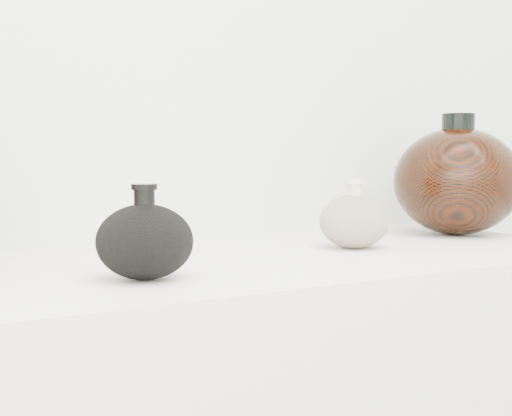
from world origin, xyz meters
TOP-DOWN VIEW (x-y plane):
  - black_gourd_vase at (-0.20, 0.85)m, footprint 0.15×0.15m
  - cream_gourd_vase at (0.20, 0.95)m, footprint 0.14×0.14m
  - right_round_pot at (0.50, 1.01)m, footprint 0.24×0.24m

SIDE VIEW (x-z plane):
  - cream_gourd_vase at x=0.20m, z-range 0.89..1.00m
  - black_gourd_vase at x=-0.20m, z-range 0.89..1.01m
  - right_round_pot at x=0.50m, z-range 0.89..1.12m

